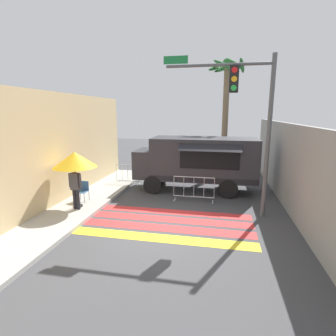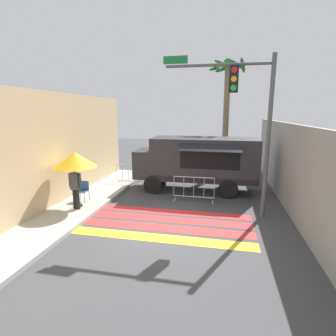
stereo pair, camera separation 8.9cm
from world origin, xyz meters
The scene contains 13 objects.
ground_plane centered at (0.00, 0.00, 0.00)m, with size 60.00×60.00×0.00m, color #424244.
sidewalk_left centered at (-4.98, 0.00, 0.07)m, with size 4.40×16.00×0.15m.
building_left_facade centered at (-4.86, 0.00, 2.38)m, with size 0.25×16.00×4.75m.
concrete_wall_right centered at (4.74, 3.00, 1.74)m, with size 0.20×16.00×3.48m.
crosswalk_painted centered at (0.00, 0.38, 0.00)m, with size 6.40×2.84×0.01m.
food_truck centered at (0.68, 4.72, 1.59)m, with size 6.03×2.56×2.70m.
traffic_signal_pole centered at (2.85, 1.78, 4.05)m, with size 3.96×0.29×5.94m.
patio_umbrella centered at (-3.71, 1.00, 2.09)m, with size 1.72×1.72×2.26m.
folding_chair centered at (-3.86, 1.73, 0.66)m, with size 0.44×0.44×0.86m.
vendor_person centered at (-3.60, 0.73, 1.14)m, with size 0.53×0.23×1.73m.
barricade_front centered at (0.82, 3.04, 0.55)m, with size 1.84×0.44×1.13m.
barricade_side centered at (-3.04, 5.13, 0.54)m, with size 1.37×0.44×1.13m.
palm_tree centered at (2.15, 8.75, 4.89)m, with size 2.32×2.19×7.11m.
Camera 1 is at (1.89, -8.25, 3.92)m, focal length 28.00 mm.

